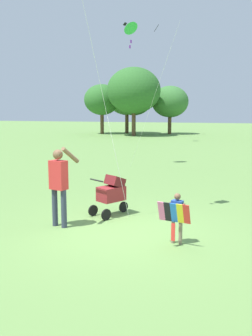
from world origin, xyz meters
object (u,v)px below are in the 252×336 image
object	(u,v)px
person_adult_flyer	(59,181)
kite_green_novelty	(131,30)
child_with_butterfly_kite	(177,214)
stroller	(112,192)

from	to	relation	value
person_adult_flyer	kite_green_novelty	distance (m)	10.59
child_with_butterfly_kite	stroller	bearing A→B (deg)	137.50
person_adult_flyer	child_with_butterfly_kite	bearing A→B (deg)	-10.04
child_with_butterfly_kite	person_adult_flyer	bearing A→B (deg)	169.96
child_with_butterfly_kite	kite_green_novelty	size ratio (longest dim) A/B	0.16
person_adult_flyer	stroller	size ratio (longest dim) A/B	1.74
person_adult_flyer	stroller	world-z (taller)	person_adult_flyer
child_with_butterfly_kite	person_adult_flyer	distance (m)	2.82
child_with_butterfly_kite	person_adult_flyer	xyz separation A→B (m)	(-2.74, 0.48, 0.45)
stroller	child_with_butterfly_kite	bearing A→B (deg)	-42.50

